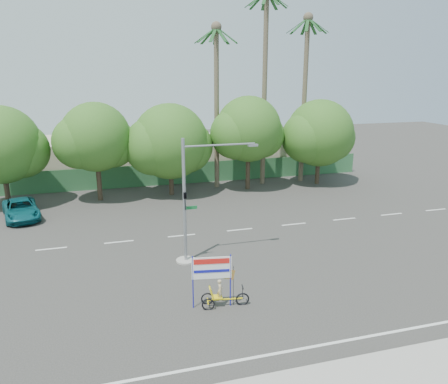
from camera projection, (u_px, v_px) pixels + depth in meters
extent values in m
plane|color=#33302D|center=(251.00, 288.00, 21.65)|extent=(120.00, 120.00, 0.00)
cube|color=#336B3D|center=(176.00, 174.00, 41.30)|extent=(38.00, 0.08, 2.00)
cube|color=beige|center=(66.00, 160.00, 42.55)|extent=(12.00, 8.00, 4.00)
cube|color=beige|center=(241.00, 153.00, 47.38)|extent=(14.00, 8.00, 3.60)
cylinder|color=#473828|center=(6.00, 185.00, 34.15)|extent=(0.40, 0.40, 3.52)
sphere|color=#295E1B|center=(1.00, 145.00, 33.29)|extent=(6.00, 6.00, 6.00)
sphere|color=#295E1B|center=(21.00, 150.00, 34.08)|extent=(4.32, 4.32, 4.32)
cylinder|color=#473828|center=(99.00, 178.00, 35.97)|extent=(0.40, 0.40, 3.74)
sphere|color=#295E1B|center=(96.00, 137.00, 35.06)|extent=(5.60, 5.60, 5.60)
sphere|color=#295E1B|center=(112.00, 143.00, 35.83)|extent=(4.03, 4.03, 4.03)
sphere|color=#295E1B|center=(79.00, 142.00, 34.59)|extent=(4.26, 4.26, 4.26)
cylinder|color=#473828|center=(171.00, 176.00, 37.62)|extent=(0.40, 0.40, 3.30)
sphere|color=#295E1B|center=(170.00, 142.00, 36.82)|extent=(6.40, 6.40, 6.40)
sphere|color=#295E1B|center=(186.00, 146.00, 37.62)|extent=(4.61, 4.61, 4.61)
sphere|color=#295E1B|center=(153.00, 146.00, 36.29)|extent=(4.86, 4.86, 4.86)
cylinder|color=#473828|center=(248.00, 168.00, 39.40)|extent=(0.40, 0.40, 3.87)
sphere|color=#295E1B|center=(248.00, 129.00, 38.46)|extent=(5.80, 5.80, 5.80)
sphere|color=#295E1B|center=(261.00, 135.00, 39.25)|extent=(4.18, 4.18, 4.18)
sphere|color=#295E1B|center=(235.00, 134.00, 37.98)|extent=(4.41, 4.41, 4.41)
cylinder|color=#473828|center=(318.00, 166.00, 41.32)|extent=(0.40, 0.40, 3.43)
sphere|color=#295E1B|center=(320.00, 133.00, 40.48)|extent=(6.20, 6.20, 6.20)
sphere|color=#295E1B|center=(331.00, 138.00, 41.27)|extent=(4.46, 4.46, 4.46)
sphere|color=#295E1B|center=(307.00, 137.00, 39.96)|extent=(4.71, 4.71, 4.71)
cylinder|color=#70604C|center=(264.00, 93.00, 39.56)|extent=(0.44, 0.44, 17.00)
cube|color=#1C4C21|center=(277.00, 0.00, 37.72)|extent=(1.91, 0.28, 1.36)
cube|color=#1C4C21|center=(272.00, 1.00, 38.22)|extent=(1.65, 1.44, 1.36)
cube|color=#1C4C21|center=(265.00, 1.00, 38.37)|extent=(0.61, 1.93, 1.36)
cube|color=#1C4C21|center=(258.00, 0.00, 38.10)|extent=(1.20, 1.80, 1.36)
cylinder|color=#70604C|center=(304.00, 103.00, 40.89)|extent=(0.44, 0.44, 15.00)
sphere|color=#70604C|center=(308.00, 17.00, 38.88)|extent=(0.90, 0.90, 0.90)
cube|color=#1C4C21|center=(317.00, 26.00, 39.31)|extent=(1.91, 0.28, 1.36)
cube|color=#1C4C21|center=(312.00, 26.00, 39.81)|extent=(1.65, 1.44, 1.36)
cube|color=#1C4C21|center=(305.00, 26.00, 39.96)|extent=(0.61, 1.93, 1.36)
cube|color=#1C4C21|center=(299.00, 26.00, 39.69)|extent=(1.20, 1.80, 1.36)
cube|color=#1C4C21|center=(297.00, 25.00, 39.13)|extent=(1.89, 0.92, 1.36)
cube|color=#1C4C21|center=(300.00, 25.00, 38.53)|extent=(1.89, 0.92, 1.36)
cube|color=#1C4C21|center=(307.00, 24.00, 38.18)|extent=(1.20, 1.80, 1.36)
cube|color=#1C4C21|center=(314.00, 24.00, 38.25)|extent=(0.61, 1.93, 1.36)
cube|color=#1C4C21|center=(318.00, 25.00, 38.69)|extent=(1.65, 1.44, 1.36)
cylinder|color=#70604C|center=(217.00, 111.00, 38.77)|extent=(0.44, 0.44, 14.00)
sphere|color=#70604C|center=(216.00, 27.00, 36.90)|extent=(0.90, 0.90, 0.90)
cube|color=#1C4C21|center=(227.00, 35.00, 37.33)|extent=(1.91, 0.28, 1.36)
cube|color=#1C4C21|center=(223.00, 36.00, 37.83)|extent=(1.65, 1.44, 1.36)
cube|color=#1C4C21|center=(215.00, 36.00, 37.98)|extent=(0.61, 1.93, 1.36)
cube|color=#1C4C21|center=(209.00, 36.00, 37.71)|extent=(1.20, 1.80, 1.36)
cube|color=#1C4C21|center=(205.00, 35.00, 37.14)|extent=(1.89, 0.92, 1.36)
cube|color=#1C4C21|center=(207.00, 35.00, 36.54)|extent=(1.89, 0.92, 1.36)
cube|color=#1C4C21|center=(213.00, 34.00, 36.20)|extent=(1.20, 1.80, 1.36)
cube|color=#1C4C21|center=(221.00, 34.00, 36.26)|extent=(0.61, 1.93, 1.36)
cube|color=#1C4C21|center=(226.00, 35.00, 36.71)|extent=(1.65, 1.44, 1.36)
cylinder|color=gray|center=(186.00, 260.00, 24.68)|extent=(1.10, 1.10, 0.10)
cylinder|color=gray|center=(184.00, 202.00, 23.76)|extent=(0.18, 0.18, 7.00)
cylinder|color=gray|center=(220.00, 145.00, 23.47)|extent=(4.00, 0.10, 0.10)
cube|color=gray|center=(253.00, 145.00, 24.01)|extent=(0.55, 0.20, 0.12)
imported|color=black|center=(185.00, 201.00, 23.53)|extent=(0.16, 0.20, 1.00)
cube|color=#14662D|center=(191.00, 208.00, 23.95)|extent=(0.70, 0.04, 0.18)
torus|color=black|center=(242.00, 299.00, 20.03)|extent=(0.64, 0.18, 0.64)
torus|color=black|center=(207.00, 299.00, 20.11)|extent=(0.60, 0.17, 0.59)
torus|color=black|center=(208.00, 305.00, 19.61)|extent=(0.60, 0.17, 0.59)
cube|color=yellow|center=(225.00, 299.00, 19.92)|extent=(1.58, 0.32, 0.06)
cube|color=yellow|center=(208.00, 301.00, 19.85)|extent=(0.15, 0.57, 0.05)
cube|color=yellow|center=(217.00, 297.00, 19.85)|extent=(0.53, 0.47, 0.06)
cube|color=yellow|center=(211.00, 292.00, 19.75)|extent=(0.28, 0.42, 0.51)
cylinder|color=black|center=(243.00, 292.00, 19.93)|extent=(0.03, 0.03, 0.52)
cube|color=black|center=(243.00, 287.00, 19.86)|extent=(0.11, 0.42, 0.04)
imported|color=#CCB284|center=(220.00, 290.00, 19.77)|extent=(0.30, 0.41, 1.01)
cylinder|color=#1719B2|center=(193.00, 282.00, 19.52)|extent=(0.06, 0.06, 2.54)
cylinder|color=#1719B2|center=(230.00, 280.00, 19.70)|extent=(0.06, 0.06, 2.54)
cube|color=white|center=(212.00, 268.00, 19.43)|extent=(1.77, 0.34, 1.03)
cube|color=red|center=(212.00, 261.00, 19.31)|extent=(1.58, 0.28, 0.24)
cube|color=#1719B2|center=(212.00, 271.00, 19.44)|extent=(1.58, 0.28, 0.13)
cylinder|color=black|center=(233.00, 286.00, 19.79)|extent=(0.02, 0.02, 1.97)
cube|color=red|center=(226.00, 274.00, 19.59)|extent=(0.82, 0.16, 0.62)
imported|color=#0D565F|center=(21.00, 209.00, 31.74)|extent=(3.37, 5.34, 1.38)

